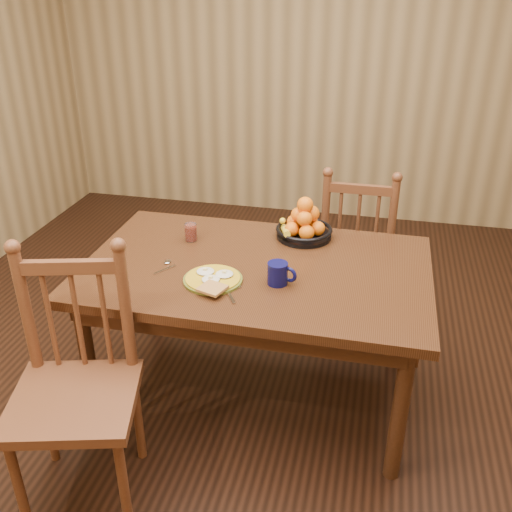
% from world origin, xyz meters
% --- Properties ---
extents(room, '(4.52, 5.02, 2.72)m').
position_xyz_m(room, '(0.00, 0.00, 1.35)').
color(room, black).
rests_on(room, ground).
extents(dining_table, '(1.60, 1.00, 0.75)m').
position_xyz_m(dining_table, '(0.00, 0.00, 0.67)').
color(dining_table, black).
rests_on(dining_table, ground).
extents(chair_far, '(0.45, 0.43, 0.99)m').
position_xyz_m(chair_far, '(0.43, 0.84, 0.48)').
color(chair_far, '#502A18').
rests_on(chair_far, ground).
extents(chair_near, '(0.58, 0.57, 1.06)m').
position_xyz_m(chair_near, '(-0.56, -0.73, 0.52)').
color(chair_near, '#502A18').
rests_on(chair_near, ground).
extents(breakfast_plate, '(0.26, 0.30, 0.04)m').
position_xyz_m(breakfast_plate, '(-0.15, -0.19, 0.76)').
color(breakfast_plate, '#59601E').
rests_on(breakfast_plate, dining_table).
extents(fork, '(0.08, 0.18, 0.00)m').
position_xyz_m(fork, '(-0.04, -0.26, 0.75)').
color(fork, silver).
rests_on(fork, dining_table).
extents(spoon, '(0.07, 0.15, 0.01)m').
position_xyz_m(spoon, '(-0.41, -0.09, 0.75)').
color(spoon, silver).
rests_on(spoon, dining_table).
extents(coffee_mug, '(0.13, 0.09, 0.10)m').
position_xyz_m(coffee_mug, '(0.13, -0.14, 0.80)').
color(coffee_mug, '#0A0B3A').
rests_on(coffee_mug, dining_table).
extents(juice_glass, '(0.06, 0.06, 0.09)m').
position_xyz_m(juice_glass, '(-0.38, 0.19, 0.79)').
color(juice_glass, silver).
rests_on(juice_glass, dining_table).
extents(fruit_bowl, '(0.29, 0.29, 0.22)m').
position_xyz_m(fruit_bowl, '(0.17, 0.36, 0.82)').
color(fruit_bowl, black).
rests_on(fruit_bowl, dining_table).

